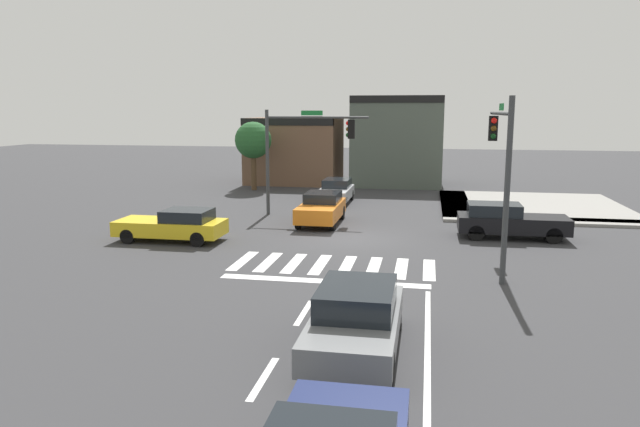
{
  "coord_description": "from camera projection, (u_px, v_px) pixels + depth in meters",
  "views": [
    {
      "loc": [
        3.17,
        -24.28,
        5.41
      ],
      "look_at": [
        -1.2,
        -0.62,
        1.14
      ],
      "focal_mm": 32.82,
      "sensor_mm": 36.0,
      "label": 1
    }
  ],
  "objects": [
    {
      "name": "roadside_tree",
      "position": [
        253.0,
        141.0,
        39.51
      ],
      "size": [
        2.47,
        2.47,
        4.64
      ],
      "color": "#4C3823",
      "rests_on": "ground_plane"
    },
    {
      "name": "car_silver",
      "position": [
        336.0,
        191.0,
        34.44
      ],
      "size": [
        1.73,
        4.11,
        1.37
      ],
      "rotation": [
        0.0,
        0.0,
        -1.57
      ],
      "color": "#B7BABF",
      "rests_on": "ground_plane"
    },
    {
      "name": "traffic_signal_northwest",
      "position": [
        305.0,
        142.0,
        29.71
      ],
      "size": [
        5.31,
        0.32,
        5.42
      ],
      "color": "#383A3D",
      "rests_on": "ground_plane"
    },
    {
      "name": "car_orange",
      "position": [
        321.0,
        208.0,
        28.12
      ],
      "size": [
        1.82,
        4.21,
        1.46
      ],
      "rotation": [
        0.0,
        0.0,
        -1.57
      ],
      "color": "orange",
      "rests_on": "ground_plane"
    },
    {
      "name": "car_gray",
      "position": [
        356.0,
        318.0,
        13.17
      ],
      "size": [
        1.91,
        4.5,
        1.52
      ],
      "rotation": [
        0.0,
        0.0,
        1.57
      ],
      "color": "slate",
      "rests_on": "ground_plane"
    },
    {
      "name": "crosswalk_near",
      "position": [
        333.0,
        265.0,
        20.66
      ],
      "size": [
        7.08,
        2.75,
        0.01
      ],
      "color": "silver",
      "rests_on": "ground_plane"
    },
    {
      "name": "car_yellow",
      "position": [
        174.0,
        225.0,
        24.35
      ],
      "size": [
        4.47,
        1.82,
        1.36
      ],
      "rotation": [
        0.0,
        0.0,
        3.14
      ],
      "color": "gold",
      "rests_on": "ground_plane"
    },
    {
      "name": "car_black",
      "position": [
        508.0,
        221.0,
        24.9
      ],
      "size": [
        4.55,
        1.78,
        1.48
      ],
      "color": "black",
      "rests_on": "ground_plane"
    },
    {
      "name": "curb_corner_northeast",
      "position": [
        523.0,
        207.0,
        32.61
      ],
      "size": [
        10.0,
        10.6,
        0.15
      ],
      "color": "gray",
      "rests_on": "ground_plane"
    },
    {
      "name": "ground_plane",
      "position": [
        350.0,
        238.0,
        25.02
      ],
      "size": [
        120.0,
        120.0,
        0.0
      ],
      "primitive_type": "plane",
      "color": "#353538"
    },
    {
      "name": "bike_detector_marking",
      "position": [
        354.0,
        305.0,
        16.42
      ],
      "size": [
        1.11,
        1.11,
        0.01
      ],
      "color": "yellow",
      "rests_on": "ground_plane"
    },
    {
      "name": "storefront_row",
      "position": [
        356.0,
        144.0,
        43.14
      ],
      "size": [
        14.15,
        6.19,
        6.38
      ],
      "color": "brown",
      "rests_on": "ground_plane"
    },
    {
      "name": "traffic_signal_southeast",
      "position": [
        501.0,
        152.0,
        19.85
      ],
      "size": [
        0.32,
        5.83,
        5.84
      ],
      "rotation": [
        0.0,
        0.0,
        1.57
      ],
      "color": "#383A3D",
      "rests_on": "ground_plane"
    },
    {
      "name": "lane_markings",
      "position": [
        329.0,
        353.0,
        13.18
      ],
      "size": [
        6.8,
        20.25,
        0.01
      ],
      "color": "white",
      "rests_on": "ground_plane"
    }
  ]
}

